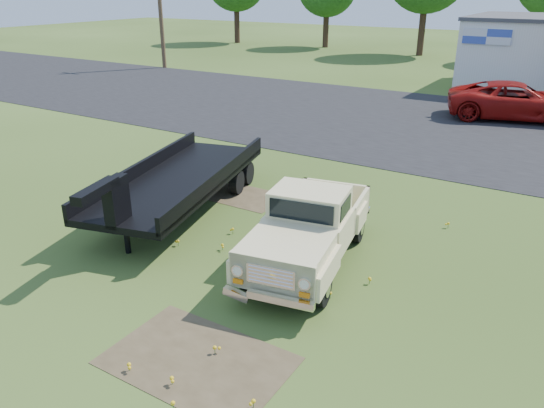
% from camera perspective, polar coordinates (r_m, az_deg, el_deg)
% --- Properties ---
extents(ground, '(140.00, 140.00, 0.00)m').
position_cam_1_polar(ground, '(12.01, -4.51, -6.37)').
color(ground, '#2F4616').
rests_on(ground, ground).
extents(asphalt_lot, '(90.00, 14.00, 0.02)m').
position_cam_1_polar(asphalt_lot, '(24.94, 16.35, 8.21)').
color(asphalt_lot, black).
rests_on(asphalt_lot, ground).
extents(dirt_patch_a, '(3.00, 2.00, 0.01)m').
position_cam_1_polar(dirt_patch_a, '(9.28, -8.00, -16.36)').
color(dirt_patch_a, '#443924').
rests_on(dirt_patch_a, ground).
extents(dirt_patch_b, '(2.20, 1.60, 0.01)m').
position_cam_1_polar(dirt_patch_b, '(15.64, -2.93, 0.78)').
color(dirt_patch_b, '#443924').
rests_on(dirt_patch_b, ground).
extents(utility_pole_west, '(1.60, 0.30, 9.00)m').
position_cam_1_polar(utility_pole_west, '(41.57, -11.98, 20.45)').
color(utility_pole_west, '#483821').
rests_on(utility_pole_west, ground).
extents(vintage_pickup_truck, '(2.74, 5.15, 1.78)m').
position_cam_1_polar(vintage_pickup_truck, '(11.61, 4.00, -2.49)').
color(vintage_pickup_truck, beige).
rests_on(vintage_pickup_truck, ground).
extents(flatbed_trailer, '(4.15, 7.67, 1.99)m').
position_cam_1_polar(flatbed_trailer, '(14.67, -9.91, 3.10)').
color(flatbed_trailer, black).
rests_on(flatbed_trailer, ground).
extents(red_pickup, '(6.56, 4.35, 1.67)m').
position_cam_1_polar(red_pickup, '(27.19, 24.79, 10.00)').
color(red_pickup, maroon).
rests_on(red_pickup, ground).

